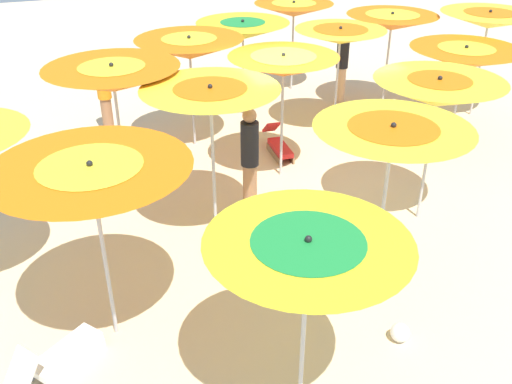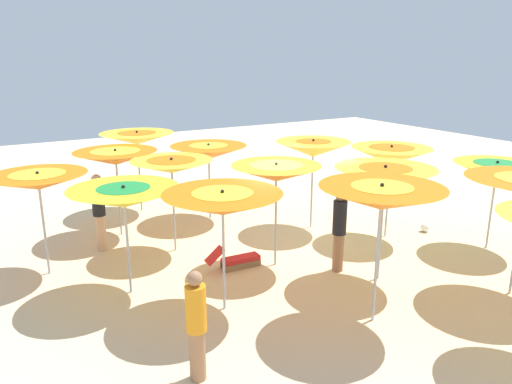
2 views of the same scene
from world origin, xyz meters
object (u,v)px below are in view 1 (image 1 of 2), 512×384
(beach_umbrella_5, at_px, (392,22))
(beach_umbrella_7, at_px, (283,66))
(beach_umbrella_8, at_px, (211,99))
(beach_ball, at_px, (400,333))
(beach_umbrella_13, at_px, (391,142))
(beach_umbrella_11, at_px, (465,58))
(beach_umbrella_0, at_px, (294,10))
(beach_umbrella_2, at_px, (190,48))
(lounger_1, at_px, (60,356))
(beach_umbrella_1, at_px, (243,31))
(beach_umbrella_6, at_px, (340,36))
(beachgoer_0, at_px, (342,63))
(beach_umbrella_12, at_px, (438,93))
(beachgoer_2, at_px, (104,94))
(lounger_2, at_px, (279,145))
(beach_umbrella_9, at_px, (92,178))
(beach_umbrella_14, at_px, (307,260))
(beach_umbrella_10, at_px, (489,20))
(beach_umbrella_3, at_px, (113,79))
(beachgoer_1, at_px, (250,158))

(beach_umbrella_5, distance_m, beach_umbrella_7, 4.45)
(beach_umbrella_8, bearing_deg, beach_ball, 115.22)
(beach_umbrella_13, bearing_deg, beach_umbrella_5, -121.38)
(beach_umbrella_7, bearing_deg, beach_umbrella_5, -146.06)
(beach_umbrella_11, distance_m, beach_umbrella_13, 4.97)
(beach_umbrella_8, bearing_deg, beach_umbrella_0, -122.49)
(beach_ball, bearing_deg, beach_umbrella_2, -81.55)
(beach_umbrella_5, relative_size, lounger_1, 2.06)
(beach_umbrella_8, xyz_separation_m, beach_ball, (-1.48, 3.14, -2.14))
(beach_umbrella_1, xyz_separation_m, beach_umbrella_8, (2.05, 4.73, 0.28))
(beach_umbrella_6, height_order, beachgoer_0, beach_umbrella_6)
(beach_umbrella_2, distance_m, beach_umbrella_12, 5.00)
(beach_umbrella_1, relative_size, beach_umbrella_13, 0.92)
(beachgoer_0, relative_size, beachgoer_2, 1.11)
(beach_umbrella_2, relative_size, beach_umbrella_6, 1.01)
(beach_umbrella_2, xyz_separation_m, lounger_2, (-1.51, 1.06, -1.87))
(beach_umbrella_7, distance_m, beachgoer_0, 4.43)
(beach_umbrella_11, bearing_deg, beach_umbrella_9, 23.45)
(beach_umbrella_13, relative_size, beach_umbrella_14, 1.11)
(beachgoer_0, xyz_separation_m, beachgoer_2, (5.74, 0.01, -0.11))
(beach_umbrella_1, bearing_deg, lounger_2, 89.14)
(beach_umbrella_8, xyz_separation_m, lounger_2, (-2.01, -2.34, -2.06))
(beach_umbrella_10, distance_m, beach_umbrella_13, 7.26)
(beach_umbrella_1, distance_m, beach_umbrella_3, 4.75)
(beach_umbrella_0, relative_size, lounger_1, 2.05)
(beach_umbrella_13, bearing_deg, beachgoer_2, -66.25)
(beach_umbrella_1, relative_size, beach_ball, 9.24)
(beach_umbrella_11, bearing_deg, beachgoer_1, 10.50)
(lounger_1, relative_size, beachgoer_0, 0.59)
(beach_umbrella_2, distance_m, beach_umbrella_9, 5.72)
(beach_umbrella_2, distance_m, beach_umbrella_11, 5.36)
(beach_umbrella_8, xyz_separation_m, beach_umbrella_13, (-1.78, 1.98, -0.10))
(beach_umbrella_0, distance_m, beach_umbrella_1, 2.19)
(beach_umbrella_2, xyz_separation_m, beachgoer_0, (-4.09, -1.28, -1.05))
(beachgoer_0, bearing_deg, beach_umbrella_3, 65.62)
(beach_umbrella_13, distance_m, beach_umbrella_14, 2.46)
(beachgoer_0, bearing_deg, beach_umbrella_10, -179.68)
(beach_umbrella_1, height_order, beach_umbrella_2, beach_umbrella_2)
(beachgoer_0, xyz_separation_m, beachgoer_1, (3.84, 4.20, -0.04))
(beach_umbrella_5, bearing_deg, beach_umbrella_10, 147.80)
(beach_umbrella_9, relative_size, beach_umbrella_13, 1.00)
(beach_umbrella_1, xyz_separation_m, beach_ball, (0.57, 7.86, -1.87))
(beach_umbrella_13, bearing_deg, beach_ball, 75.30)
(beach_umbrella_8, bearing_deg, beachgoer_1, -147.35)
(beach_umbrella_2, distance_m, beach_umbrella_10, 6.71)
(beach_umbrella_5, bearing_deg, beach_umbrella_9, 38.59)
(beach_umbrella_6, distance_m, beach_umbrella_9, 7.40)
(beach_umbrella_3, bearing_deg, beach_umbrella_14, 103.27)
(beach_umbrella_7, relative_size, beach_umbrella_9, 0.98)
(beach_umbrella_14, distance_m, beach_ball, 2.41)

